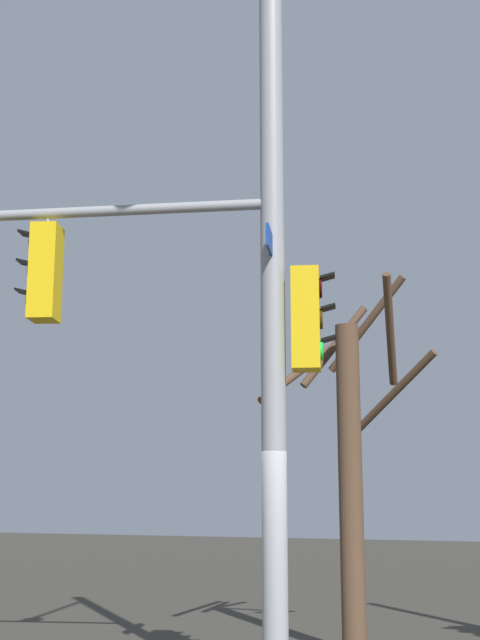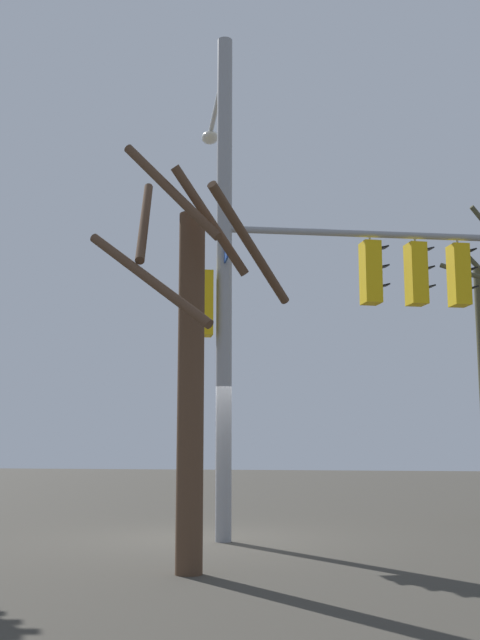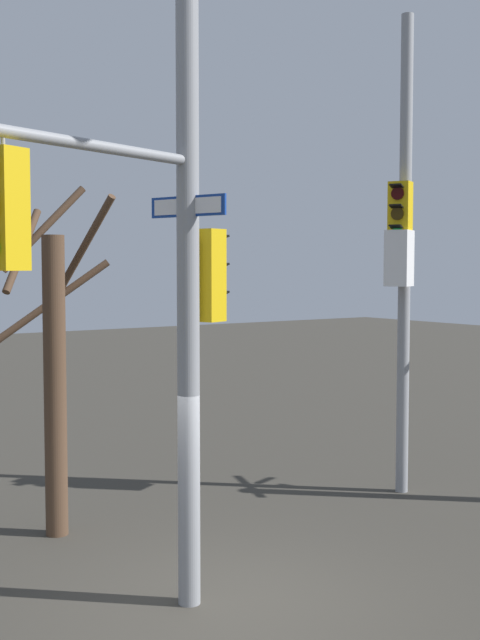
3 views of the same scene
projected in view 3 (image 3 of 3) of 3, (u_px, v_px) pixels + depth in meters
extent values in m
plane|color=#39362F|center=(225.00, 604.00, 9.69)|extent=(80.00, 80.00, 0.00)
cylinder|color=gray|center=(188.00, 236.00, 9.42)|extent=(0.26, 0.26, 8.71)
cylinder|color=gray|center=(2.00, 131.00, 7.29)|extent=(1.80, 4.91, 0.12)
cube|color=gold|center=(4.00, 210.00, 7.34)|extent=(0.45, 0.42, 1.10)
cylinder|color=gray|center=(3.00, 139.00, 7.30)|extent=(0.04, 0.04, 0.15)
cube|color=gold|center=(207.00, 275.00, 9.73)|extent=(0.44, 0.41, 1.10)
cylinder|color=#2F0403|center=(215.00, 247.00, 9.85)|extent=(0.22, 0.11, 0.22)
cube|color=black|center=(219.00, 237.00, 9.90)|extent=(0.25, 0.22, 0.06)
cylinder|color=#352504|center=(215.00, 275.00, 9.87)|extent=(0.22, 0.11, 0.22)
cube|color=black|center=(219.00, 265.00, 9.92)|extent=(0.25, 0.22, 0.06)
cylinder|color=#19D147|center=(215.00, 303.00, 9.89)|extent=(0.22, 0.11, 0.22)
cube|color=black|center=(219.00, 293.00, 9.94)|extent=(0.25, 0.22, 0.06)
cube|color=navy|center=(188.00, 206.00, 9.40)|extent=(1.05, 0.38, 0.24)
cube|color=white|center=(187.00, 206.00, 9.38)|extent=(0.95, 0.33, 0.18)
cylinder|color=gray|center=(405.00, 257.00, 14.27)|extent=(0.21, 0.21, 8.34)
cube|color=white|center=(399.00, 258.00, 13.95)|extent=(0.59, 0.63, 0.96)
cube|color=gold|center=(400.00, 214.00, 13.93)|extent=(0.46, 0.43, 1.10)
cylinder|color=#2F0403|center=(398.00, 193.00, 13.76)|extent=(0.21, 0.13, 0.22)
cube|color=black|center=(396.00, 186.00, 13.68)|extent=(0.26, 0.24, 0.06)
cylinder|color=#352504|center=(397.00, 214.00, 13.78)|extent=(0.21, 0.13, 0.22)
cube|color=black|center=(396.00, 206.00, 13.71)|extent=(0.26, 0.24, 0.06)
cylinder|color=#19D147|center=(397.00, 234.00, 13.80)|extent=(0.21, 0.13, 0.22)
cube|color=black|center=(396.00, 226.00, 13.73)|extent=(0.26, 0.24, 0.06)
cylinder|color=#4F3827|center=(55.00, 386.00, 12.06)|extent=(0.33, 0.33, 4.46)
cylinder|color=#4F3827|center=(22.00, 250.00, 12.04)|extent=(0.81, 0.88, 1.28)
cylinder|color=#4F3827|center=(86.00, 243.00, 12.38)|extent=(1.30, 0.44, 1.42)
cylinder|color=#4F3827|center=(44.00, 229.00, 12.46)|extent=(0.32, 1.32, 1.35)
cylinder|color=#4F3827|center=(52.00, 302.00, 12.82)|extent=(0.73, 1.74, 1.33)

